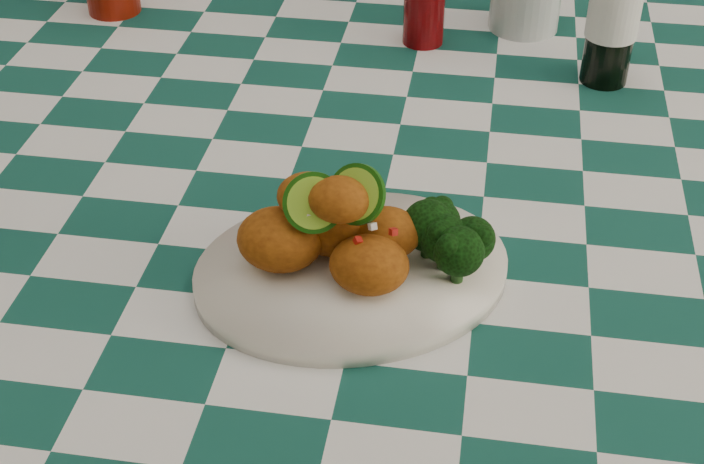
% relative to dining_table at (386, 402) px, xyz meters
% --- Properties ---
extents(dining_table, '(1.66, 1.06, 0.79)m').
position_rel_dining_table_xyz_m(dining_table, '(0.00, 0.00, 0.00)').
color(dining_table, '#12493E').
rests_on(dining_table, ground).
extents(plate, '(0.36, 0.32, 0.02)m').
position_rel_dining_table_xyz_m(plate, '(-0.01, -0.22, 0.40)').
color(plate, white).
rests_on(plate, dining_table).
extents(fried_chicken_pile, '(0.15, 0.11, 0.09)m').
position_rel_dining_table_xyz_m(fried_chicken_pile, '(-0.02, -0.22, 0.46)').
color(fried_chicken_pile, '#9F4F0F').
rests_on(fried_chicken_pile, plate).
extents(broccoli_side, '(0.08, 0.08, 0.06)m').
position_rel_dining_table_xyz_m(broccoli_side, '(0.08, -0.21, 0.44)').
color(broccoli_side, black).
rests_on(broccoli_side, plate).
extents(wooden_chair_left, '(0.61, 0.63, 1.02)m').
position_rel_dining_table_xyz_m(wooden_chair_left, '(-0.29, 0.71, 0.11)').
color(wooden_chair_left, '#472814').
rests_on(wooden_chair_left, ground).
extents(wooden_chair_right, '(0.58, 0.59, 0.96)m').
position_rel_dining_table_xyz_m(wooden_chair_right, '(0.28, 0.76, 0.09)').
color(wooden_chair_right, '#472814').
rests_on(wooden_chair_right, ground).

